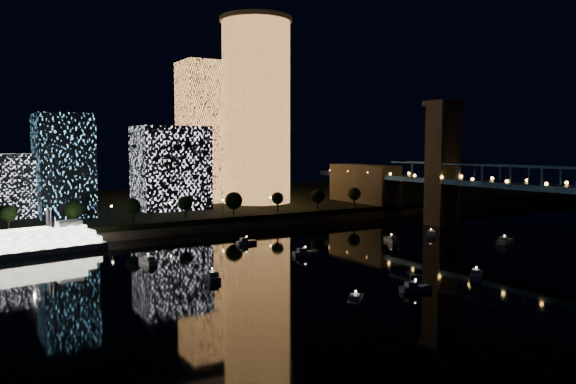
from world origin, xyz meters
The scene contains 11 objects.
ground centered at (0.00, 0.00, 0.00)m, with size 520.00×520.00×0.00m, color black.
far_bank centered at (0.00, 160.00, 2.50)m, with size 420.00×160.00×5.00m, color black.
seawall centered at (0.00, 82.00, 1.50)m, with size 420.00×6.00×3.00m, color #6B5E4C.
tower_cylindrical centered at (20.07, 125.40, 48.48)m, with size 34.00×34.00×86.70m.
tower_rectangular centered at (-0.15, 141.47, 38.47)m, with size 21.04×21.04×66.94m, color #FFA451.
midrise_blocks centered at (-59.40, 121.86, 21.47)m, with size 103.15×33.75×39.11m.
truss_bridge centered at (65.00, 3.72, 16.25)m, with size 13.00×266.00×50.00m.
riverboat centered at (-87.47, 66.19, 3.47)m, with size 45.86×17.47×13.55m.
motorboats centered at (-6.70, 11.90, 0.81)m, with size 116.72×78.51×2.78m.
esplanade_trees centered at (-27.35, 88.00, 10.47)m, with size 165.44×6.96×8.98m.
street_lamps centered at (-34.00, 94.00, 9.02)m, with size 132.70×0.70×5.65m.
Camera 1 is at (-105.53, -111.50, 32.13)m, focal length 35.00 mm.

